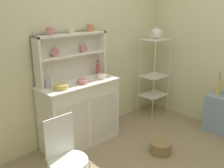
% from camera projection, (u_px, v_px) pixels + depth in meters
% --- Properties ---
extents(wall_back, '(3.84, 0.05, 2.50)m').
position_uv_depth(wall_back, '(80.00, 48.00, 3.52)').
color(wall_back, beige).
rests_on(wall_back, ground).
extents(hutch_cabinet, '(1.07, 0.45, 0.86)m').
position_uv_depth(hutch_cabinet, '(80.00, 112.00, 3.44)').
color(hutch_cabinet, white).
rests_on(hutch_cabinet, ground).
extents(hutch_shelf_unit, '(1.00, 0.18, 0.61)m').
position_uv_depth(hutch_shelf_unit, '(70.00, 53.00, 3.31)').
color(hutch_shelf_unit, silver).
rests_on(hutch_shelf_unit, hutch_cabinet).
extents(bakers_rack, '(0.43, 0.32, 1.29)m').
position_uv_depth(bakers_rack, '(154.00, 70.00, 4.25)').
color(bakers_rack, silver).
rests_on(bakers_rack, ground).
extents(side_shelf_blue, '(0.28, 0.48, 0.56)m').
position_uv_depth(side_shelf_blue, '(223.00, 115.00, 3.75)').
color(side_shelf_blue, '#849EBC').
rests_on(side_shelf_blue, ground).
extents(wire_chair, '(0.36, 0.36, 0.85)m').
position_uv_depth(wire_chair, '(65.00, 152.00, 2.39)').
color(wire_chair, white).
rests_on(wire_chair, ground).
extents(floor_basket, '(0.27, 0.27, 0.15)m').
position_uv_depth(floor_basket, '(161.00, 147.00, 3.31)').
color(floor_basket, '#93754C').
rests_on(floor_basket, ground).
extents(cup_rose_0, '(0.09, 0.08, 0.09)m').
position_uv_depth(cup_rose_0, '(50.00, 31.00, 3.00)').
color(cup_rose_0, '#D17A84').
rests_on(cup_rose_0, hutch_shelf_unit).
extents(cup_cream_1, '(0.08, 0.07, 0.08)m').
position_uv_depth(cup_cream_1, '(71.00, 30.00, 3.20)').
color(cup_cream_1, silver).
rests_on(cup_cream_1, hutch_shelf_unit).
extents(cup_terracotta_2, '(0.09, 0.08, 0.09)m').
position_uv_depth(cup_terracotta_2, '(90.00, 28.00, 3.39)').
color(cup_terracotta_2, '#C67556').
rests_on(cup_terracotta_2, hutch_shelf_unit).
extents(bowl_mixing_large, '(0.17, 0.17, 0.06)m').
position_uv_depth(bowl_mixing_large, '(61.00, 87.00, 3.05)').
color(bowl_mixing_large, '#DBB760').
rests_on(bowl_mixing_large, hutch_cabinet).
extents(bowl_floral_medium, '(0.14, 0.14, 0.05)m').
position_uv_depth(bowl_floral_medium, '(82.00, 81.00, 3.25)').
color(bowl_floral_medium, '#D17A84').
rests_on(bowl_floral_medium, hutch_cabinet).
extents(bowl_cream_small, '(0.12, 0.12, 0.06)m').
position_uv_depth(bowl_cream_small, '(101.00, 76.00, 3.45)').
color(bowl_cream_small, silver).
rests_on(bowl_cream_small, hutch_cabinet).
extents(jam_bottle, '(0.05, 0.05, 0.22)m').
position_uv_depth(jam_bottle, '(98.00, 69.00, 3.60)').
color(jam_bottle, '#B74C47').
rests_on(jam_bottle, hutch_cabinet).
extents(utensil_jar, '(0.08, 0.08, 0.25)m').
position_uv_depth(utensil_jar, '(48.00, 83.00, 3.09)').
color(utensil_jar, '#B2B7C6').
rests_on(utensil_jar, hutch_cabinet).
extents(porcelain_teapot, '(0.26, 0.17, 0.19)m').
position_uv_depth(porcelain_teapot, '(156.00, 33.00, 4.07)').
color(porcelain_teapot, white).
rests_on(porcelain_teapot, bakers_rack).
extents(flower_vase, '(0.07, 0.07, 0.35)m').
position_uv_depth(flower_vase, '(218.00, 87.00, 3.71)').
color(flower_vase, '#DBB760').
rests_on(flower_vase, side_shelf_blue).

